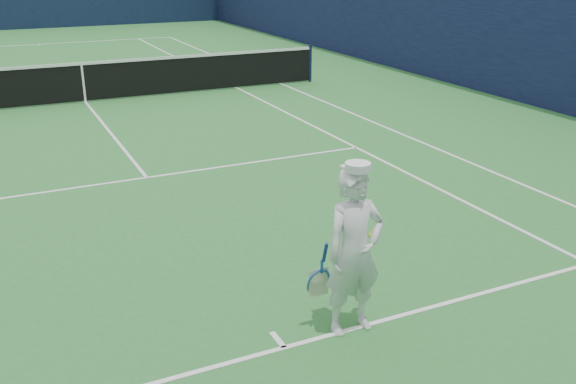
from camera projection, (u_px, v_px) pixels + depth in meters
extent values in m
plane|color=#2B7230|center=(86.00, 102.00, 16.23)|extent=(80.00, 80.00, 0.00)
cube|color=white|center=(39.00, 44.00, 26.28)|extent=(11.03, 0.06, 0.01)
cube|color=white|center=(284.00, 348.00, 6.18)|extent=(11.03, 0.06, 0.01)
cube|color=white|center=(282.00, 84.00, 18.43)|extent=(0.06, 23.83, 0.01)
cube|color=white|center=(237.00, 88.00, 17.88)|extent=(0.06, 23.77, 0.01)
cube|color=white|center=(55.00, 64.00, 21.64)|extent=(8.23, 0.06, 0.01)
cube|color=white|center=(147.00, 178.00, 10.82)|extent=(8.23, 0.06, 0.01)
cube|color=white|center=(86.00, 102.00, 16.23)|extent=(0.06, 12.80, 0.01)
cube|color=white|center=(39.00, 45.00, 26.15)|extent=(0.06, 0.30, 0.01)
cube|color=white|center=(278.00, 340.00, 6.31)|extent=(0.06, 0.30, 0.01)
cube|color=#0F1538|center=(416.00, 7.00, 19.54)|extent=(0.12, 36.12, 4.00)
cylinder|color=#141E4C|center=(310.00, 63.00, 18.61)|extent=(0.09, 0.09, 1.07)
cube|color=black|center=(83.00, 83.00, 16.05)|extent=(12.79, 0.02, 0.92)
cube|color=white|center=(81.00, 64.00, 15.89)|extent=(12.79, 0.04, 0.07)
cube|color=white|center=(83.00, 84.00, 16.06)|extent=(0.05, 0.03, 0.94)
imported|color=white|center=(354.00, 252.00, 6.21)|extent=(0.63, 0.42, 1.71)
cylinder|color=white|center=(358.00, 167.00, 5.90)|extent=(0.24, 0.24, 0.08)
cube|color=white|center=(350.00, 166.00, 6.02)|extent=(0.18, 0.10, 0.02)
cylinder|color=navy|center=(325.00, 252.00, 6.15)|extent=(0.03, 0.09, 0.22)
cube|color=#1B4C97|center=(322.00, 267.00, 6.27)|extent=(0.02, 0.02, 0.14)
torus|color=#1B4C97|center=(319.00, 282.00, 6.39)|extent=(0.30, 0.10, 0.29)
cube|color=beige|center=(319.00, 282.00, 6.39)|extent=(0.22, 0.01, 0.30)
sphere|color=#C6D317|center=(372.00, 236.00, 6.37)|extent=(0.07, 0.07, 0.07)
sphere|color=#C6D317|center=(375.00, 231.00, 6.40)|extent=(0.07, 0.07, 0.07)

